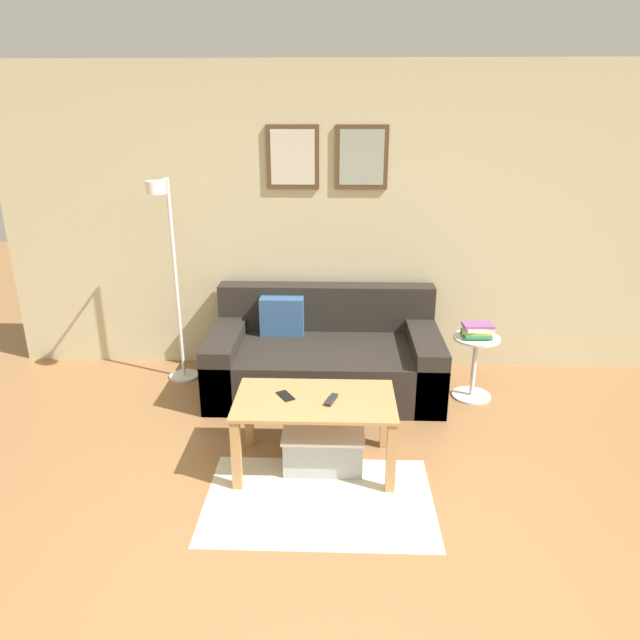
# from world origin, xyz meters

# --- Properties ---
(ground_plane) EXTENTS (16.00, 16.00, 0.00)m
(ground_plane) POSITION_xyz_m (0.00, 0.00, 0.00)
(ground_plane) COLOR olive
(wall_back) EXTENTS (5.60, 0.09, 2.55)m
(wall_back) POSITION_xyz_m (-0.00, 2.92, 1.28)
(wall_back) COLOR #C6BC93
(wall_back) RESTS_ON ground_plane
(area_rug) EXTENTS (1.34, 0.85, 0.01)m
(area_rug) POSITION_xyz_m (-0.03, 0.91, 0.00)
(area_rug) COLOR beige
(area_rug) RESTS_ON ground_plane
(couch) EXTENTS (1.83, 1.00, 0.78)m
(couch) POSITION_xyz_m (-0.04, 2.40, 0.26)
(couch) COLOR #28231E
(couch) RESTS_ON ground_plane
(coffee_table) EXTENTS (0.99, 0.57, 0.48)m
(coffee_table) POSITION_xyz_m (-0.07, 1.26, 0.39)
(coffee_table) COLOR #AD7F4C
(coffee_table) RESTS_ON ground_plane
(storage_bin) EXTENTS (0.52, 0.37, 0.26)m
(storage_bin) POSITION_xyz_m (-0.02, 1.28, 0.13)
(storage_bin) COLOR #9EA3A8
(storage_bin) RESTS_ON ground_plane
(floor_lamp) EXTENTS (0.25, 0.48, 1.69)m
(floor_lamp) POSITION_xyz_m (-1.26, 2.42, 0.97)
(floor_lamp) COLOR white
(floor_lamp) RESTS_ON ground_plane
(side_table) EXTENTS (0.36, 0.36, 0.51)m
(side_table) POSITION_xyz_m (1.15, 2.27, 0.31)
(side_table) COLOR silver
(side_table) RESTS_ON ground_plane
(book_stack) EXTENTS (0.24, 0.19, 0.11)m
(book_stack) POSITION_xyz_m (1.14, 2.26, 0.56)
(book_stack) COLOR #387F4C
(book_stack) RESTS_ON side_table
(remote_control) EXTENTS (0.09, 0.15, 0.02)m
(remote_control) POSITION_xyz_m (0.03, 1.23, 0.49)
(remote_control) COLOR #232328
(remote_control) RESTS_ON coffee_table
(cell_phone) EXTENTS (0.13, 0.15, 0.01)m
(cell_phone) POSITION_xyz_m (-0.25, 1.28, 0.49)
(cell_phone) COLOR black
(cell_phone) RESTS_ON coffee_table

